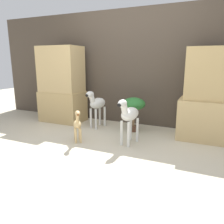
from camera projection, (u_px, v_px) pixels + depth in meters
ground_plane at (97, 151)px, 3.10m from camera, size 14.00×14.00×0.00m
wall_back at (133, 68)px, 4.25m from camera, size 6.40×0.08×2.20m
rock_pillar_left at (62, 86)px, 4.49m from camera, size 0.88×0.55×1.53m
rock_pillar_right at (209, 99)px, 3.41m from camera, size 0.88×0.55×1.45m
zebra_right at (129, 115)px, 3.25m from camera, size 0.27×0.53×0.72m
zebra_left at (97, 104)px, 4.08m from camera, size 0.27×0.53×0.72m
giraffe_figurine at (78, 124)px, 3.36m from camera, size 0.28×0.32×0.53m
potted_palm_front at (134, 106)px, 3.86m from camera, size 0.40×0.40×0.61m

